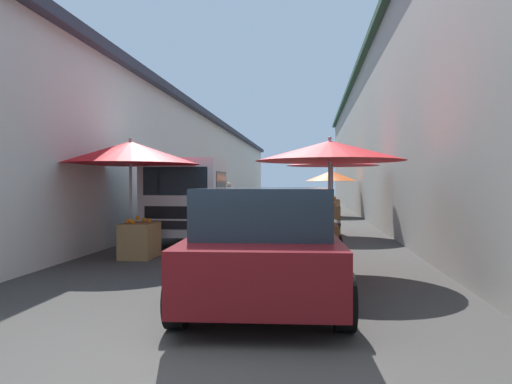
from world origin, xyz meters
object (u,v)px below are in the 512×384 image
(fruit_stall_mid_lane, at_px, (331,180))
(fruit_stall_far_right, at_px, (332,169))
(hatchback_car, at_px, (265,242))
(vendor_by_crates, at_px, (229,200))
(parked_scooter, at_px, (330,231))
(delivery_truck, at_px, (193,202))
(fruit_stall_near_right, at_px, (328,166))
(fruit_stall_far_left, at_px, (131,161))

(fruit_stall_mid_lane, bearing_deg, fruit_stall_far_right, 177.71)
(hatchback_car, bearing_deg, fruit_stall_far_right, -8.70)
(vendor_by_crates, height_order, parked_scooter, vendor_by_crates)
(fruit_stall_far_right, xyz_separation_m, delivery_truck, (-2.42, 3.56, -0.89))
(fruit_stall_near_right, height_order, fruit_stall_mid_lane, fruit_stall_near_right)
(fruit_stall_far_left, bearing_deg, vendor_by_crates, -4.67)
(hatchback_car, bearing_deg, fruit_stall_mid_lane, -5.51)
(fruit_stall_mid_lane, xyz_separation_m, parked_scooter, (-11.39, 0.52, -1.18))
(fruit_stall_mid_lane, distance_m, hatchback_car, 15.84)
(fruit_stall_near_right, height_order, fruit_stall_far_right, fruit_stall_far_right)
(fruit_stall_far_right, bearing_deg, fruit_stall_mid_lane, -2.29)
(fruit_stall_far_left, distance_m, parked_scooter, 4.49)
(fruit_stall_mid_lane, height_order, delivery_truck, fruit_stall_mid_lane)
(hatchback_car, bearing_deg, fruit_stall_near_right, -22.66)
(fruit_stall_near_right, relative_size, vendor_by_crates, 1.68)
(fruit_stall_mid_lane, bearing_deg, delivery_truck, 159.38)
(fruit_stall_far_left, xyz_separation_m, fruit_stall_far_right, (4.71, -4.25, -0.04))
(fruit_stall_mid_lane, xyz_separation_m, vendor_by_crates, (-4.78, 3.93, -0.76))
(fruit_stall_far_left, bearing_deg, fruit_stall_far_right, -42.08)
(fruit_stall_near_right, height_order, delivery_truck, fruit_stall_near_right)
(delivery_truck, height_order, parked_scooter, delivery_truck)
(fruit_stall_far_right, relative_size, fruit_stall_mid_lane, 1.13)
(vendor_by_crates, bearing_deg, hatchback_car, -167.60)
(fruit_stall_mid_lane, distance_m, vendor_by_crates, 6.23)
(fruit_stall_mid_lane, height_order, parked_scooter, fruit_stall_mid_lane)
(fruit_stall_far_right, bearing_deg, hatchback_car, 171.30)
(fruit_stall_far_left, relative_size, fruit_stall_far_right, 1.04)
(fruit_stall_far_right, height_order, parked_scooter, fruit_stall_far_right)
(fruit_stall_mid_lane, relative_size, delivery_truck, 0.48)
(fruit_stall_near_right, bearing_deg, fruit_stall_mid_lane, -2.67)
(hatchback_car, height_order, delivery_truck, delivery_truck)
(fruit_stall_near_right, xyz_separation_m, fruit_stall_far_right, (5.75, -0.32, 0.12))
(fruit_stall_far_right, height_order, hatchback_car, fruit_stall_far_right)
(hatchback_car, bearing_deg, fruit_stall_far_left, 44.02)
(vendor_by_crates, bearing_deg, fruit_stall_mid_lane, -39.45)
(fruit_stall_near_right, height_order, vendor_by_crates, fruit_stall_near_right)
(fruit_stall_mid_lane, xyz_separation_m, hatchback_car, (-15.75, 1.52, -0.90))
(fruit_stall_near_right, bearing_deg, fruit_stall_far_left, 75.22)
(parked_scooter, bearing_deg, hatchback_car, 167.05)
(fruit_stall_far_right, relative_size, parked_scooter, 1.61)
(fruit_stall_near_right, height_order, hatchback_car, fruit_stall_near_right)
(fruit_stall_mid_lane, height_order, vendor_by_crates, fruit_stall_mid_lane)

